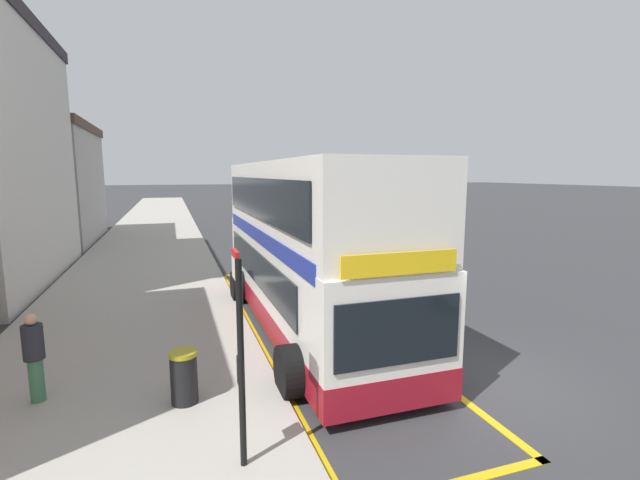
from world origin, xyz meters
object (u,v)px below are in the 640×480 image
object	(u,v)px
parked_car_grey_across	(263,207)
pedestrian_waiting_near_sign	(34,354)
bus_stop_sign	(240,344)
litter_bin	(184,377)
double_decker_bus	(306,251)
parked_car_teal_ahead	(303,221)
parked_car_navy_behind	(252,198)

from	to	relation	value
parked_car_grey_across	pedestrian_waiting_near_sign	world-z (taller)	pedestrian_waiting_near_sign
parked_car_grey_across	pedestrian_waiting_near_sign	size ratio (longest dim) A/B	2.63
pedestrian_waiting_near_sign	bus_stop_sign	bearing A→B (deg)	-41.76
parked_car_grey_across	litter_bin	world-z (taller)	parked_car_grey_across
double_decker_bus	pedestrian_waiting_near_sign	xyz separation A→B (m)	(-5.74, -2.62, -1.06)
parked_car_teal_ahead	pedestrian_waiting_near_sign	world-z (taller)	pedestrian_waiting_near_sign
double_decker_bus	parked_car_teal_ahead	world-z (taller)	double_decker_bus
parked_car_grey_across	litter_bin	bearing A→B (deg)	-103.51
bus_stop_sign	parked_car_teal_ahead	distance (m)	25.32
double_decker_bus	bus_stop_sign	xyz separation A→B (m)	(-2.57, -5.45, -0.21)
parked_car_navy_behind	litter_bin	size ratio (longest dim) A/B	4.48
parked_car_grey_across	parked_car_navy_behind	world-z (taller)	same
parked_car_grey_across	pedestrian_waiting_near_sign	xyz separation A→B (m)	(-11.10, -34.80, 0.20)
parked_car_grey_across	litter_bin	size ratio (longest dim) A/B	4.48
double_decker_bus	pedestrian_waiting_near_sign	world-z (taller)	double_decker_bus
bus_stop_sign	parked_car_navy_behind	bearing A→B (deg)	79.85
parked_car_navy_behind	parked_car_teal_ahead	distance (m)	30.89
bus_stop_sign	parked_car_navy_behind	distance (m)	55.74
bus_stop_sign	pedestrian_waiting_near_sign	distance (m)	4.33
parked_car_navy_behind	parked_car_teal_ahead	xyz separation A→B (m)	(-1.86, -30.84, 0.00)
litter_bin	bus_stop_sign	bearing A→B (deg)	-69.88
parked_car_teal_ahead	pedestrian_waiting_near_sign	bearing A→B (deg)	-118.72
parked_car_teal_ahead	litter_bin	bearing A→B (deg)	-112.47
double_decker_bus	bus_stop_sign	bearing A→B (deg)	-115.26
parked_car_teal_ahead	double_decker_bus	bearing A→B (deg)	-107.21
parked_car_navy_behind	litter_bin	xyz separation A→B (m)	(-10.54, -52.91, -0.19)
parked_car_grey_across	parked_car_navy_behind	distance (m)	17.33
double_decker_bus	litter_bin	distance (m)	5.02
bus_stop_sign	parked_car_teal_ahead	size ratio (longest dim) A/B	0.71
double_decker_bus	litter_bin	world-z (taller)	double_decker_bus
double_decker_bus	parked_car_grey_across	world-z (taller)	double_decker_bus
litter_bin	parked_car_grey_across	bearing A→B (deg)	76.38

